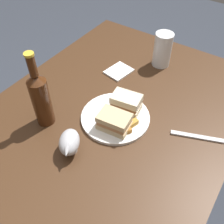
% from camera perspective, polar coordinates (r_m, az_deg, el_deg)
% --- Properties ---
extents(ground_plane, '(6.00, 6.00, 0.00)m').
position_cam_1_polar(ground_plane, '(1.60, -0.47, -19.38)').
color(ground_plane, '#333842').
extents(dining_table, '(1.22, 0.88, 0.74)m').
position_cam_1_polar(dining_table, '(1.27, -0.57, -12.47)').
color(dining_table, '#422816').
rests_on(dining_table, ground).
extents(plate, '(0.25, 0.25, 0.01)m').
position_cam_1_polar(plate, '(0.96, 0.73, -1.16)').
color(plate, white).
rests_on(plate, dining_table).
extents(sandwich_half_left, '(0.09, 0.12, 0.06)m').
position_cam_1_polar(sandwich_half_left, '(0.90, 0.52, -2.06)').
color(sandwich_half_left, '#CCB284').
rests_on(sandwich_half_left, plate).
extents(sandwich_half_right, '(0.08, 0.11, 0.07)m').
position_cam_1_polar(sandwich_half_right, '(0.96, 3.11, 1.96)').
color(sandwich_half_right, beige).
rests_on(sandwich_half_right, plate).
extents(potato_wedge_front, '(0.06, 0.03, 0.02)m').
position_cam_1_polar(potato_wedge_front, '(0.92, 4.34, -2.51)').
color(potato_wedge_front, gold).
rests_on(potato_wedge_front, plate).
extents(potato_wedge_middle, '(0.05, 0.05, 0.02)m').
position_cam_1_polar(potato_wedge_middle, '(0.91, 3.18, -3.27)').
color(potato_wedge_middle, '#AD702D').
rests_on(potato_wedge_middle, plate).
extents(potato_wedge_back, '(0.06, 0.05, 0.02)m').
position_cam_1_polar(potato_wedge_back, '(0.96, 4.23, -0.04)').
color(potato_wedge_back, gold).
rests_on(potato_wedge_back, plate).
extents(potato_wedge_left_edge, '(0.05, 0.04, 0.02)m').
position_cam_1_polar(potato_wedge_left_edge, '(0.93, 2.65, -2.06)').
color(potato_wedge_left_edge, gold).
rests_on(potato_wedge_left_edge, plate).
extents(pint_glass, '(0.08, 0.08, 0.15)m').
position_cam_1_polar(pint_glass, '(1.20, 10.88, 12.79)').
color(pint_glass, white).
rests_on(pint_glass, dining_table).
extents(gravy_boat, '(0.12, 0.11, 0.07)m').
position_cam_1_polar(gravy_boat, '(0.85, -9.30, -6.57)').
color(gravy_boat, '#B7B7BC').
rests_on(gravy_boat, dining_table).
extents(cider_bottle, '(0.06, 0.06, 0.29)m').
position_cam_1_polar(cider_bottle, '(0.91, -15.32, 3.01)').
color(cider_bottle, '#47230F').
rests_on(cider_bottle, dining_table).
extents(napkin, '(0.12, 0.11, 0.01)m').
position_cam_1_polar(napkin, '(1.17, 1.49, 8.87)').
color(napkin, white).
rests_on(napkin, dining_table).
extents(fork, '(0.08, 0.17, 0.01)m').
position_cam_1_polar(fork, '(0.95, 18.03, -5.14)').
color(fork, silver).
rests_on(fork, dining_table).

